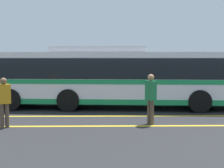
# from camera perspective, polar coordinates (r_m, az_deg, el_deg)

# --- Properties ---
(ground_plane) EXTENTS (220.00, 220.00, 0.00)m
(ground_plane) POSITION_cam_1_polar(r_m,az_deg,el_deg) (15.51, 4.36, -4.04)
(ground_plane) COLOR #262628
(lane_strip_0) EXTENTS (32.53, 0.20, 0.01)m
(lane_strip_0) POSITION_cam_1_polar(r_m,az_deg,el_deg) (12.82, 0.18, -5.87)
(lane_strip_0) COLOR gold
(lane_strip_0) RESTS_ON ground_plane
(lane_strip_1) EXTENTS (32.53, 0.20, 0.01)m
(lane_strip_1) POSITION_cam_1_polar(r_m,az_deg,el_deg) (10.98, 0.39, -7.69)
(lane_strip_1) COLOR gold
(lane_strip_1) RESTS_ON ground_plane
(curb_strip) EXTENTS (40.53, 0.36, 0.15)m
(curb_strip) POSITION_cam_1_polar(r_m,az_deg,el_deg) (20.52, -0.28, -1.66)
(curb_strip) COLOR #99999E
(curb_strip) RESTS_ON ground_plane
(transit_bus) EXTENTS (12.98, 3.47, 2.89)m
(transit_bus) POSITION_cam_1_polar(r_m,az_deg,el_deg) (14.83, -0.06, 1.43)
(transit_bus) COLOR silver
(transit_bus) RESTS_ON ground_plane
(parked_car_2) EXTENTS (4.74, 1.96, 1.43)m
(parked_car_2) POSITION_cam_1_polar(r_m,az_deg,el_deg) (19.30, -5.70, -0.17)
(parked_car_2) COLOR silver
(parked_car_2) RESTS_ON ground_plane
(parked_car_3) EXTENTS (4.97, 2.09, 1.38)m
(parked_car_3) POSITION_cam_1_polar(r_m,az_deg,el_deg) (19.50, 11.83, -0.22)
(parked_car_3) COLOR #9E9EA3
(parked_car_3) RESTS_ON ground_plane
(pedestrian_0) EXTENTS (0.39, 0.47, 1.80)m
(pedestrian_0) POSITION_cam_1_polar(r_m,az_deg,el_deg) (11.19, 7.10, -2.13)
(pedestrian_0) COLOR brown
(pedestrian_0) RESTS_ON ground_plane
(pedestrian_1) EXTENTS (0.47, 0.40, 1.71)m
(pedestrian_1) POSITION_cam_1_polar(r_m,az_deg,el_deg) (11.15, -19.15, -2.69)
(pedestrian_1) COLOR brown
(pedestrian_1) RESTS_ON ground_plane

